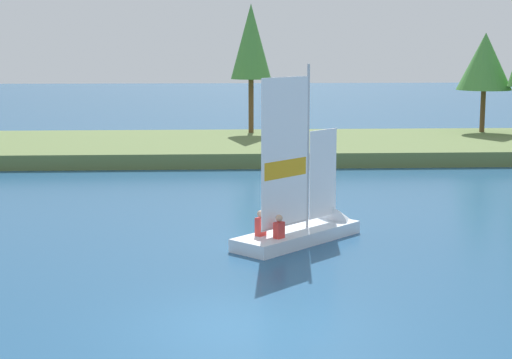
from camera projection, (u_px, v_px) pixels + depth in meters
ground_plane at (234, 326)px, 16.86m from camera, size 200.00×200.00×0.00m
shore_bank at (222, 147)px, 42.75m from camera, size 80.00×10.62×0.70m
shoreline_tree_midleft at (251, 42)px, 45.50m from camera, size 2.24×2.24×7.11m
shoreline_tree_centre at (485, 62)px, 46.01m from camera, size 3.07×3.07×5.54m
sailboat at (314, 224)px, 24.46m from camera, size 4.37×4.35×5.52m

